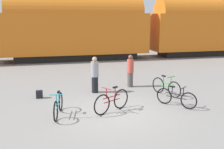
{
  "coord_description": "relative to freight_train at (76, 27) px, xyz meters",
  "views": [
    {
      "loc": [
        -2.22,
        -8.85,
        3.42
      ],
      "look_at": [
        0.27,
        1.55,
        1.1
      ],
      "focal_mm": 42.0,
      "sensor_mm": 36.0,
      "label": 1
    }
  ],
  "objects": [
    {
      "name": "rail_far",
      "position": [
        -0.0,
        0.72,
        -2.69
      ],
      "size": [
        48.74,
        0.07,
        0.01
      ],
      "primitive_type": "cube",
      "color": "#4C4238",
      "rests_on": "ground_plane"
    },
    {
      "name": "bicycle_green",
      "position": [
        2.8,
        -11.22,
        -2.31
      ],
      "size": [
        0.69,
        1.59,
        0.91
      ],
      "color": "black",
      "rests_on": "ground_plane"
    },
    {
      "name": "person_in_grey",
      "position": [
        -0.24,
        -10.03,
        -1.85
      ],
      "size": [
        0.35,
        0.35,
        1.68
      ],
      "rotation": [
        0.0,
        0.0,
        4.46
      ],
      "color": "black",
      "rests_on": "ground_plane"
    },
    {
      "name": "person_in_red",
      "position": [
        1.67,
        -9.43,
        -1.88
      ],
      "size": [
        0.33,
        0.33,
        1.63
      ],
      "rotation": [
        0.0,
        0.0,
        5.92
      ],
      "color": "#514C47",
      "rests_on": "ground_plane"
    },
    {
      "name": "backpack",
      "position": [
        -2.74,
        -10.35,
        -2.52
      ],
      "size": [
        0.28,
        0.2,
        0.34
      ],
      "color": "black",
      "rests_on": "ground_plane"
    },
    {
      "name": "freight_train",
      "position": [
        0.0,
        0.0,
        0.0
      ],
      "size": [
        36.74,
        2.85,
        5.13
      ],
      "color": "black",
      "rests_on": "ground_plane"
    },
    {
      "name": "bicycle_maroon",
      "position": [
        -0.07,
        -12.72,
        -2.29
      ],
      "size": [
        1.53,
        0.96,
        0.96
      ],
      "color": "black",
      "rests_on": "ground_plane"
    },
    {
      "name": "rail_near",
      "position": [
        -0.0,
        -0.72,
        -2.69
      ],
      "size": [
        48.74,
        0.07,
        0.01
      ],
      "primitive_type": "cube",
      "color": "#4C4238",
      "rests_on": "ground_plane"
    },
    {
      "name": "bicycle_black",
      "position": [
        2.52,
        -12.73,
        -2.34
      ],
      "size": [
        1.1,
        1.35,
        0.82
      ],
      "color": "black",
      "rests_on": "ground_plane"
    },
    {
      "name": "ground_plane",
      "position": [
        -0.0,
        -12.85,
        -2.69
      ],
      "size": [
        80.0,
        80.0,
        0.0
      ],
      "primitive_type": "plane",
      "color": "gray"
    },
    {
      "name": "bicycle_teal",
      "position": [
        -2.01,
        -12.69,
        -2.32
      ],
      "size": [
        0.48,
        1.73,
        0.88
      ],
      "color": "black",
      "rests_on": "ground_plane"
    }
  ]
}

